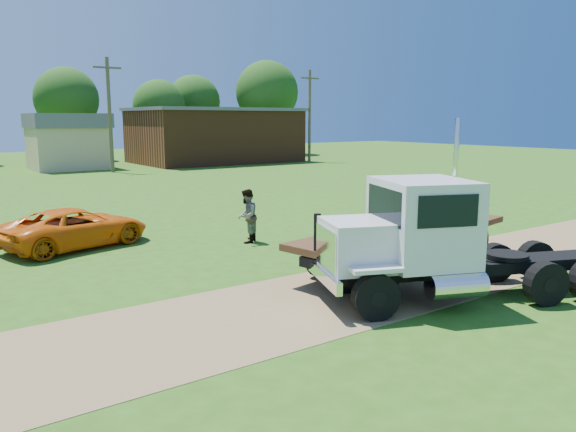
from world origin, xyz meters
TOP-DOWN VIEW (x-y plane):
  - ground at (0.00, 0.00)m, footprint 140.00×140.00m
  - dirt_track at (0.00, 0.00)m, footprint 120.00×4.20m
  - white_semi_tractor at (1.36, -1.44)m, footprint 7.14×4.61m
  - orange_pickup at (-3.77, 9.08)m, footprint 5.21×3.40m
  - flatbed_trailer at (3.30, 0.99)m, footprint 8.24×3.81m
  - spectator_b at (1.26, 6.40)m, footprint 1.14×1.14m
  - brick_building at (18.00, 40.00)m, footprint 15.40×10.40m
  - tan_shed at (4.00, 40.00)m, footprint 6.20×5.40m
  - utility_poles at (6.00, 35.00)m, footprint 42.20×0.28m
  - tree_row at (6.35, 49.24)m, footprint 57.64×13.07m

SIDE VIEW (x-z plane):
  - ground at x=0.00m, z-range 0.00..0.00m
  - dirt_track at x=0.00m, z-range 0.00..0.01m
  - orange_pickup at x=-3.77m, z-range 0.00..1.33m
  - flatbed_trailer at x=3.30m, z-range -0.15..1.89m
  - spectator_b at x=1.26m, z-range 0.00..1.86m
  - white_semi_tractor at x=1.36m, z-range -0.68..3.59m
  - tan_shed at x=4.00m, z-range 0.07..4.77m
  - brick_building at x=18.00m, z-range 0.01..5.31m
  - utility_poles at x=6.00m, z-range 0.21..9.21m
  - tree_row at x=6.35m, z-range 1.02..12.19m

